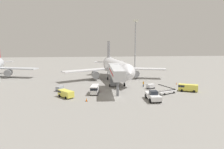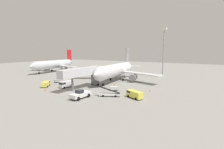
% 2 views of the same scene
% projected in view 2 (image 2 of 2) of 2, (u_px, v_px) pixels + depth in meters
% --- Properties ---
extents(ground_plane, '(300.00, 300.00, 0.00)m').
position_uv_depth(ground_plane, '(67.00, 92.00, 57.05)').
color(ground_plane, gray).
extents(airplane_at_gate, '(40.32, 36.61, 14.56)m').
position_uv_depth(airplane_at_gate, '(116.00, 70.00, 76.05)').
color(airplane_at_gate, silver).
rests_on(airplane_at_gate, ground).
extents(jet_bridge, '(3.87, 18.97, 7.43)m').
position_uv_depth(jet_bridge, '(84.00, 73.00, 61.45)').
color(jet_bridge, silver).
rests_on(jet_bridge, ground).
extents(pushback_tug, '(2.86, 6.56, 2.51)m').
position_uv_depth(pushback_tug, '(80.00, 94.00, 48.84)').
color(pushback_tug, white).
rests_on(pushback_tug, ground).
extents(belt_loader_truck, '(6.26, 4.35, 3.01)m').
position_uv_depth(belt_loader_truck, '(110.00, 94.00, 51.10)').
color(belt_loader_truck, white).
rests_on(belt_loader_truck, ground).
extents(service_van_outer_left, '(5.69, 4.17, 2.07)m').
position_uv_depth(service_van_outer_left, '(134.00, 94.00, 49.19)').
color(service_van_outer_left, '#E5DB4C').
rests_on(service_van_outer_left, ground).
extents(service_van_rear_right, '(2.71, 5.39, 2.37)m').
position_uv_depth(service_van_rear_right, '(66.00, 84.00, 63.07)').
color(service_van_rear_right, white).
rests_on(service_van_rear_right, ground).
extents(service_van_mid_center, '(4.57, 5.12, 1.85)m').
position_uv_depth(service_van_mid_center, '(46.00, 84.00, 64.73)').
color(service_van_mid_center, '#E5DB4C').
rests_on(service_van_mid_center, ground).
extents(baggage_cart_far_right, '(2.20, 2.77, 1.38)m').
position_uv_depth(baggage_cart_far_right, '(58.00, 81.00, 72.64)').
color(baggage_cart_far_right, '#38383D').
rests_on(baggage_cart_far_right, ground).
extents(baggage_cart_outer_right, '(2.84, 2.49, 1.42)m').
position_uv_depth(baggage_cart_outer_right, '(114.00, 88.00, 58.20)').
color(baggage_cart_outer_right, '#38383D').
rests_on(baggage_cart_outer_right, ground).
extents(ground_crew_worker_foreground, '(0.50, 0.50, 1.87)m').
position_uv_depth(ground_crew_worker_foreground, '(114.00, 86.00, 61.47)').
color(ground_crew_worker_foreground, '#1E2333').
rests_on(ground_crew_worker_foreground, ground).
extents(safety_cone_alpha, '(0.50, 0.50, 0.77)m').
position_uv_depth(safety_cone_alpha, '(45.00, 90.00, 58.23)').
color(safety_cone_alpha, black).
rests_on(safety_cone_alpha, ground).
extents(safety_cone_bravo, '(0.40, 0.40, 0.61)m').
position_uv_depth(safety_cone_bravo, '(150.00, 90.00, 57.38)').
color(safety_cone_bravo, black).
rests_on(safety_cone_bravo, ground).
extents(airplane_background, '(37.69, 36.78, 13.82)m').
position_uv_depth(airplane_background, '(55.00, 64.00, 108.43)').
color(airplane_background, silver).
rests_on(airplane_background, ground).
extents(apron_light_mast, '(2.40, 2.40, 24.98)m').
position_uv_depth(apron_light_mast, '(164.00, 43.00, 89.85)').
color(apron_light_mast, '#93969B').
rests_on(apron_light_mast, ground).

